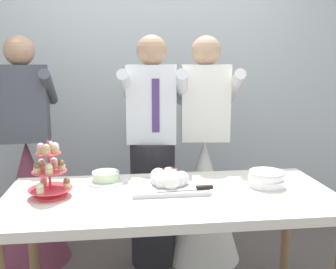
# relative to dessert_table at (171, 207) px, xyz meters

# --- Properties ---
(rear_wall) EXTENTS (5.20, 0.10, 2.90)m
(rear_wall) POSITION_rel_dessert_table_xyz_m (0.00, 1.44, 0.75)
(rear_wall) COLOR silver
(rear_wall) RESTS_ON ground_plane
(dessert_table) EXTENTS (1.80, 0.80, 0.78)m
(dessert_table) POSITION_rel_dessert_table_xyz_m (0.00, 0.00, 0.00)
(dessert_table) COLOR silver
(dessert_table) RESTS_ON ground_plane
(cupcake_stand) EXTENTS (0.23, 0.23, 0.31)m
(cupcake_stand) POSITION_rel_dessert_table_xyz_m (-0.64, 0.03, 0.20)
(cupcake_stand) COLOR #D83F4C
(cupcake_stand) RESTS_ON dessert_table
(main_cake_tray) EXTENTS (0.44, 0.31, 0.13)m
(main_cake_tray) POSITION_rel_dessert_table_xyz_m (0.00, 0.09, 0.12)
(main_cake_tray) COLOR silver
(main_cake_tray) RESTS_ON dessert_table
(plate_stack) EXTENTS (0.21, 0.21, 0.09)m
(plate_stack) POSITION_rel_dessert_table_xyz_m (0.56, 0.06, 0.12)
(plate_stack) COLOR white
(plate_stack) RESTS_ON dessert_table
(round_cake) EXTENTS (0.24, 0.24, 0.06)m
(round_cake) POSITION_rel_dessert_table_xyz_m (-0.36, 0.26, 0.10)
(round_cake) COLOR white
(round_cake) RESTS_ON dessert_table
(person_groom) EXTENTS (0.52, 0.55, 1.66)m
(person_groom) POSITION_rel_dessert_table_xyz_m (-0.04, 0.69, 0.05)
(person_groom) COLOR #232328
(person_groom) RESTS_ON ground_plane
(person_bride) EXTENTS (0.56, 0.56, 1.66)m
(person_bride) POSITION_rel_dessert_table_xyz_m (0.34, 0.72, -0.12)
(person_bride) COLOR white
(person_bride) RESTS_ON ground_plane
(person_guest) EXTENTS (0.56, 0.56, 1.66)m
(person_guest) POSITION_rel_dessert_table_xyz_m (-0.95, 0.84, -0.12)
(person_guest) COLOR brown
(person_guest) RESTS_ON ground_plane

